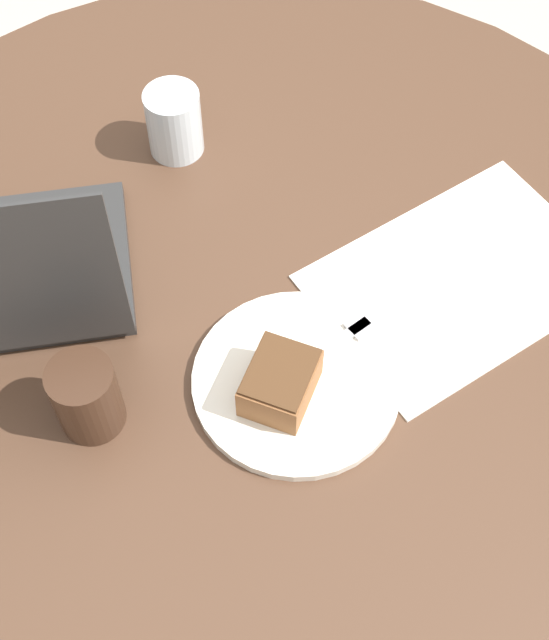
% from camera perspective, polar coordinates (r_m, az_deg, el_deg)
% --- Properties ---
extents(ground_plane, '(12.00, 12.00, 0.00)m').
position_cam_1_polar(ground_plane, '(1.72, -0.84, -12.67)').
color(ground_plane, '#B7AD9E').
extents(dining_table, '(1.19, 1.19, 0.75)m').
position_cam_1_polar(dining_table, '(1.18, -1.19, -2.83)').
color(dining_table, '#4C3323').
rests_on(dining_table, ground_plane).
extents(paper_document, '(0.37, 0.28, 0.00)m').
position_cam_1_polar(paper_document, '(1.08, 11.77, 2.57)').
color(paper_document, white).
rests_on(paper_document, dining_table).
extents(plate, '(0.23, 0.23, 0.01)m').
position_cam_1_polar(plate, '(0.98, 1.43, -3.93)').
color(plate, silver).
rests_on(plate, dining_table).
extents(cake_slice, '(0.11, 0.10, 0.05)m').
position_cam_1_polar(cake_slice, '(0.95, 0.37, -4.00)').
color(cake_slice, brown).
rests_on(cake_slice, plate).
extents(fork, '(0.17, 0.03, 0.00)m').
position_cam_1_polar(fork, '(0.99, 3.17, -2.02)').
color(fork, silver).
rests_on(fork, plate).
extents(coffee_glass, '(0.07, 0.07, 0.09)m').
position_cam_1_polar(coffee_glass, '(0.95, -11.83, -4.97)').
color(coffee_glass, '#3D2619').
rests_on(coffee_glass, dining_table).
extents(water_glass, '(0.07, 0.07, 0.09)m').
position_cam_1_polar(water_glass, '(1.17, -6.44, 12.47)').
color(water_glass, silver).
rests_on(water_glass, dining_table).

